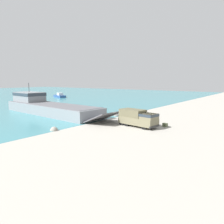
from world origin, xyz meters
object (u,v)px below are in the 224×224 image
at_px(landing_craft, 46,106).
at_px(soldier_on_ramp, 150,118).
at_px(cargo_crate, 165,125).
at_px(military_truck, 138,118).
at_px(mooring_bollard, 124,115).
at_px(moored_boat_a, 60,96).

xyz_separation_m(landing_craft, soldier_on_ramp, (3.33, -25.89, -0.66)).
height_order(soldier_on_ramp, cargo_crate, soldier_on_ramp).
height_order(landing_craft, military_truck, landing_craft).
bearing_deg(military_truck, mooring_bollard, 145.57).
distance_m(soldier_on_ramp, moored_boat_a, 67.59).
bearing_deg(moored_boat_a, landing_craft, -115.03).
height_order(landing_craft, moored_boat_a, landing_craft).
height_order(moored_boat_a, cargo_crate, moored_boat_a).
relative_size(soldier_on_ramp, cargo_crate, 2.42).
relative_size(landing_craft, cargo_crate, 46.42).
distance_m(military_truck, mooring_bollard, 10.00).
bearing_deg(moored_boat_a, mooring_bollard, -98.09).
bearing_deg(mooring_bollard, cargo_crate, -109.92).
xyz_separation_m(military_truck, mooring_bollard, (6.70, 7.35, -1.09)).
relative_size(soldier_on_ramp, mooring_bollard, 2.31).
bearing_deg(soldier_on_ramp, landing_craft, -127.34).
bearing_deg(soldier_on_ramp, military_truck, -54.40).
bearing_deg(military_truck, cargo_crate, 42.82).
bearing_deg(cargo_crate, military_truck, 124.91).
bearing_deg(cargo_crate, moored_boat_a, 64.91).
distance_m(landing_craft, soldier_on_ramp, 26.11).
relative_size(soldier_on_ramp, moored_boat_a, 0.21).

